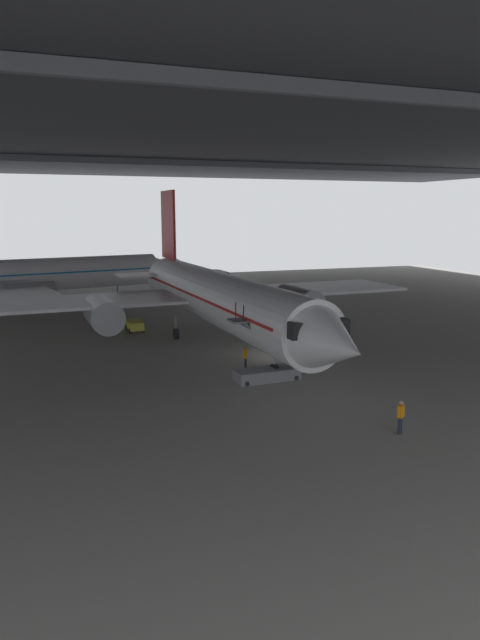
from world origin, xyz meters
name	(u,v)px	position (x,y,z in m)	size (l,w,h in m)	color
ground_plane	(264,357)	(0.00, 0.00, 0.00)	(110.00, 110.00, 0.00)	gray
hangar_structure	(205,135)	(-0.05, 13.74, 16.57)	(121.00, 99.00, 17.19)	#4C4F54
airplane_main	(216,297)	(-1.78, 5.49, 3.56)	(37.31, 38.73, 12.04)	white
boarding_stairs	(266,368)	(-2.02, -5.24, 0.74)	(4.37, 1.65, 4.78)	slate
crew_worker_near_nose	(401,415)	(0.46, -15.16, 0.90)	(0.49, 0.37, 1.58)	#232838
crew_worker_by_stairs	(245,357)	(-2.39, -2.67, 0.88)	(0.38, 0.48, 1.56)	#232838
airplane_distant	(31,275)	(-15.04, 28.69, 3.35)	(34.55, 33.82, 10.95)	white
baggage_tug	(135,325)	(-6.98, 11.92, 0.53)	(1.32, 2.22, 0.90)	yellow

